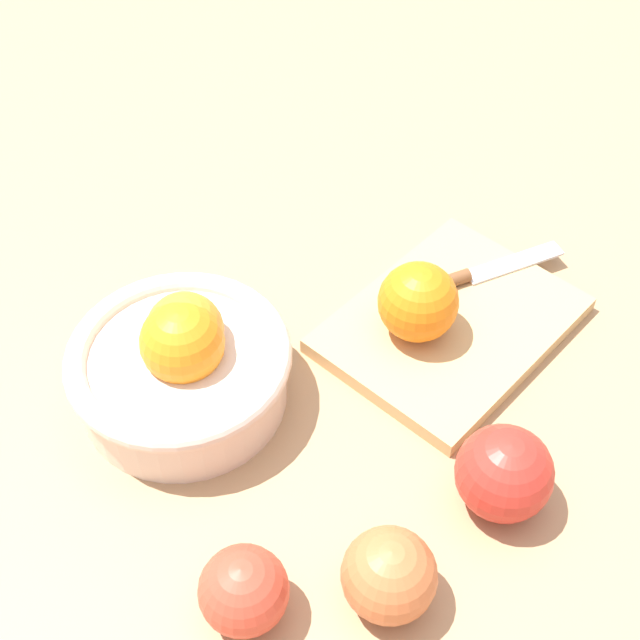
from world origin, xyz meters
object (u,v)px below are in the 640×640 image
(cutting_board, at_px, (447,323))
(orange_on_board, at_px, (418,302))
(knife, at_px, (477,273))
(apple_front_center, at_px, (504,473))
(apple_front_left_2, at_px, (244,591))
(bowl, at_px, (182,364))
(apple_front_left, at_px, (389,575))

(cutting_board, xyz_separation_m, orange_on_board, (-0.03, 0.02, 0.05))
(knife, height_order, apple_front_center, apple_front_center)
(apple_front_center, bearing_deg, orange_on_board, 57.30)
(orange_on_board, bearing_deg, apple_front_center, -122.70)
(apple_front_left_2, bearing_deg, orange_on_board, 10.93)
(bowl, relative_size, orange_on_board, 2.63)
(cutting_board, xyz_separation_m, apple_front_left_2, (-0.34, -0.04, 0.03))
(cutting_board, bearing_deg, bowl, 147.71)
(apple_front_center, bearing_deg, apple_front_left_2, 154.66)
(cutting_board, bearing_deg, orange_on_board, 154.04)
(orange_on_board, bearing_deg, bowl, 146.67)
(orange_on_board, relative_size, apple_front_center, 0.95)
(knife, bearing_deg, apple_front_center, -143.18)
(cutting_board, relative_size, orange_on_board, 3.14)
(cutting_board, distance_m, knife, 0.07)
(orange_on_board, distance_m, knife, 0.10)
(apple_front_center, height_order, apple_front_left, apple_front_center)
(bowl, bearing_deg, cutting_board, -32.29)
(orange_on_board, height_order, apple_front_left, orange_on_board)
(apple_front_center, xyz_separation_m, apple_front_left_2, (-0.20, 0.10, -0.01))
(bowl, height_order, apple_front_left_2, bowl)
(knife, relative_size, apple_front_left, 2.00)
(cutting_board, relative_size, apple_front_left, 3.26)
(knife, xyz_separation_m, apple_front_left_2, (-0.40, -0.05, 0.01))
(knife, bearing_deg, apple_front_left, -158.63)
(apple_front_center, bearing_deg, knife, 36.82)
(cutting_board, distance_m, apple_front_left_2, 0.34)
(cutting_board, relative_size, apple_front_center, 2.97)
(bowl, relative_size, knife, 1.36)
(bowl, distance_m, orange_on_board, 0.22)
(cutting_board, xyz_separation_m, knife, (0.06, 0.01, 0.01))
(apple_front_center, bearing_deg, bowl, 107.33)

